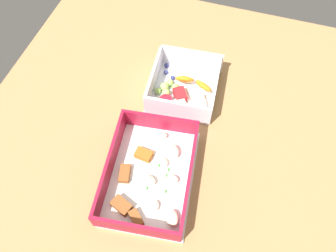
% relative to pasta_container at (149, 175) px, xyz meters
% --- Properties ---
extents(table_surface, '(0.80, 0.80, 0.02)m').
position_rel_pasta_container_xyz_m(table_surface, '(0.13, -0.00, -0.03)').
color(table_surface, '#9E7547').
rests_on(table_surface, ground).
extents(pasta_container, '(0.24, 0.18, 0.05)m').
position_rel_pasta_container_xyz_m(pasta_container, '(0.00, 0.00, 0.00)').
color(pasta_container, white).
rests_on(pasta_container, table_surface).
extents(fruit_bowl, '(0.16, 0.15, 0.06)m').
position_rel_pasta_container_xyz_m(fruit_bowl, '(0.21, -0.01, 0.00)').
color(fruit_bowl, white).
rests_on(fruit_bowl, table_surface).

